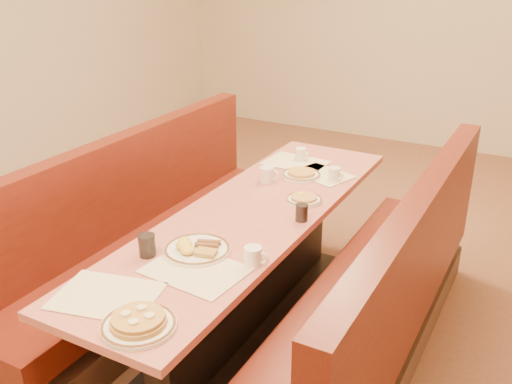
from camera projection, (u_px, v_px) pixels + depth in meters
The scene contains 18 objects.
ground at pixel (251, 327), 3.37m from camera, with size 8.00×8.00×0.00m, color #9E6647.
diner_table at pixel (251, 273), 3.23m from camera, with size 0.70×2.50×0.75m.
booth_left at pixel (149, 245), 3.56m from camera, with size 0.55×2.50×1.05m.
booth_right at pixel (376, 311), 2.91m from camera, with size 0.55×2.50×1.05m.
placemat_near_left at pixel (107, 296), 2.33m from camera, with size 0.41×0.31×0.00m, color beige.
placemat_near_right at pixel (196, 270), 2.52m from camera, with size 0.43×0.32×0.00m, color beige.
placemat_far_left at pixel (296, 163), 3.80m from camera, with size 0.39×0.30×0.00m, color beige.
placemat_far_right at pixel (322, 174), 3.60m from camera, with size 0.35×0.26×0.00m, color beige.
pancake_plate at pixel (138, 323), 2.13m from camera, with size 0.29×0.29×0.06m.
eggs_plate at pixel (196, 249), 2.66m from camera, with size 0.31×0.31×0.06m.
extra_plate_mid at pixel (304, 199), 3.22m from camera, with size 0.21×0.21×0.04m.
extra_plate_far at pixel (301, 174), 3.57m from camera, with size 0.25×0.25×0.05m.
coffee_mug_a at pixel (254, 256), 2.55m from camera, with size 0.12×0.08×0.09m.
coffee_mug_b at pixel (267, 174), 3.48m from camera, with size 0.12×0.09×0.09m.
coffee_mug_c at pixel (335, 174), 3.51m from camera, with size 0.10×0.07×0.08m.
coffee_mug_d at pixel (301, 154), 3.84m from camera, with size 0.11×0.08×0.08m.
soda_tumbler_near at pixel (147, 245), 2.62m from camera, with size 0.08×0.08×0.11m.
soda_tumbler_mid at pixel (302, 213), 2.97m from camera, with size 0.07×0.07×0.09m.
Camera 1 is at (1.37, -2.44, 2.05)m, focal length 40.00 mm.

